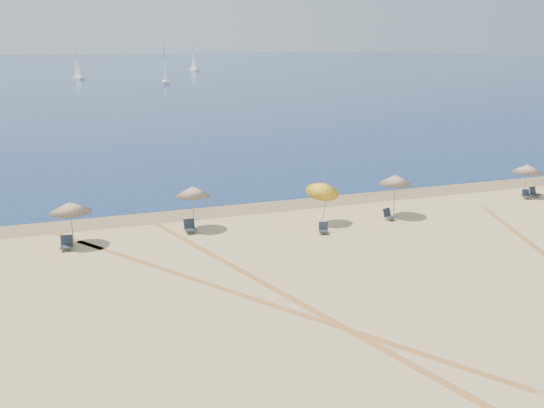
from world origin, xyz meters
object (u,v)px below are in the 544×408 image
Objects in this scene: umbrella_4 at (395,179)px; chair_1 at (67,244)px; sailboat_2 at (165,72)px; sailboat_3 at (194,64)px; umbrella_3 at (323,188)px; umbrella_5 at (527,168)px; chair_2 at (190,227)px; chair_5 at (527,195)px; chair_6 at (534,193)px; umbrella_2 at (193,191)px; sailboat_0 at (77,70)px; umbrella_1 at (70,207)px; chair_3 at (323,229)px; chair_4 at (389,215)px.

chair_1 is (-18.96, 0.21, -1.96)m from umbrella_4.
sailboat_2 reaches higher than sailboat_3.
sailboat_2 is (9.92, 114.80, 0.50)m from umbrella_3.
chair_2 is at bearing -179.22° from umbrella_5.
chair_6 is (0.82, 0.19, 0.03)m from chair_5.
umbrella_2 reaches higher than umbrella_5.
sailboat_2 is (19.33, -22.54, 0.17)m from sailboat_0.
umbrella_1 is 13.89m from umbrella_3.
umbrella_1 is at bearing 176.70° from chair_2.
sailboat_0 is 1.02× the size of sailboat_3.
chair_3 is (13.52, -1.93, -0.05)m from chair_1.
umbrella_2 is 0.97× the size of umbrella_4.
chair_3 is at bearing 178.56° from chair_6.
chair_1 reaches higher than chair_3.
chair_1 is (-14.19, 0.23, -1.82)m from umbrella_3.
chair_2 is at bearing -0.39° from umbrella_1.
umbrella_4 is 19.06m from chair_1.
sailboat_3 is (23.26, 167.75, 0.15)m from umbrella_4.
chair_5 is at bearing -0.66° from umbrella_1.
umbrella_2 is at bearing 172.68° from chair_3.
sailboat_0 is at bearing 90.76° from chair_6.
chair_1 is at bearing 171.21° from chair_6.
chair_4 is 1.17× the size of chair_5.
umbrella_2 is 114.61m from sailboat_2.
umbrella_4 is at bearing -109.78° from sailboat_3.
sailboat_2 is 1.09× the size of sailboat_3.
umbrella_2 is at bearing 16.47° from chair_1.
umbrella_1 is at bearing 169.89° from chair_6.
umbrella_5 is (29.55, 0.28, -0.11)m from umbrella_1.
chair_2 is 11.81m from chair_4.
umbrella_2 is 22.73m from chair_5.
umbrella_3 is 15.74m from umbrella_5.
sailboat_2 is at bearing 84.27° from chair_1.
umbrella_1 is at bearing -172.88° from chair_3.
sailboat_3 is at bearing 82.01° from chair_1.
chair_1 is 0.09× the size of sailboat_2.
sailboat_0 reaches higher than umbrella_4.
chair_2 is (6.20, -0.04, -1.71)m from umbrella_1.
chair_1 is 29.53m from chair_5.
chair_1 is 172.79m from sailboat_3.
umbrella_2 is at bearing 168.50° from umbrella_3.
umbrella_1 is 3.56× the size of chair_5.
umbrella_4 is at bearing -173.79° from umbrella_5.
chair_6 is (12.10, 1.38, 0.00)m from chair_4.
sailboat_3 is at bearing 85.76° from umbrella_5.
umbrella_5 is at bearing 69.54° from chair_5.
chair_1 is at bearing 159.59° from chair_4.
umbrella_3 is at bearing -88.27° from sailboat_2.
chair_1 is at bearing -112.05° from sailboat_0.
chair_5 is 167.67m from sailboat_3.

